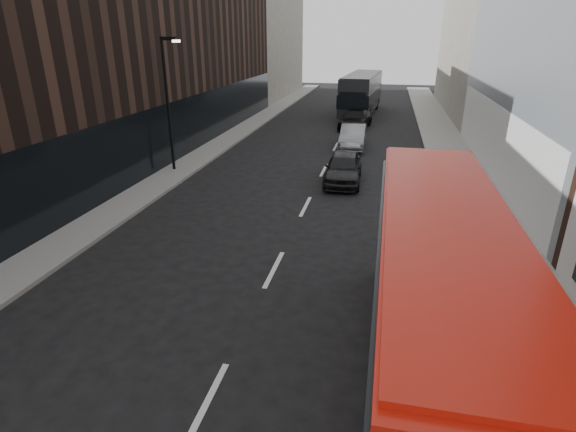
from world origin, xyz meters
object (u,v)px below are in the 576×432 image
Objects in this scene: car_b at (353,136)px; car_c at (356,119)px; car_a at (343,168)px; red_bus at (436,299)px; street_lamp at (168,96)px; grey_bus at (362,93)px.

car_b is 6.94m from car_c.
car_a is 0.98× the size of car_b.
car_c is at bearing 91.79° from car_b.
car_b is at bearing 98.54° from red_bus.
car_c is at bearing 89.99° from car_a.
red_bus is at bearing -48.99° from street_lamp.
car_b is at bearing 89.23° from car_a.
red_bus is (12.71, -14.62, -1.84)m from street_lamp.
car_b is (-0.14, 8.00, -0.01)m from car_a.
car_b is (-3.34, 22.62, -1.57)m from red_bus.
car_c is at bearing 58.75° from street_lamp.
grey_bus is (9.02, 22.28, -2.15)m from street_lamp.
car_a is at bearing 0.02° from street_lamp.
grey_bus is 2.59× the size of car_a.
red_bus reaches higher than grey_bus.
red_bus is 0.88× the size of grey_bus.
red_bus is at bearing -80.32° from grey_bus.
car_c is (-0.45, 14.92, -0.03)m from car_a.
street_lamp is 12.79m from car_b.
street_lamp is 0.59× the size of grey_bus.
car_b is (9.37, 8.00, -3.41)m from street_lamp.
car_a is at bearing 102.50° from red_bus.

